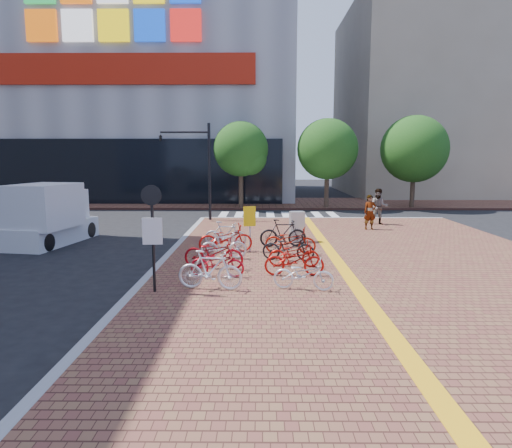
{
  "coord_description": "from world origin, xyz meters",
  "views": [
    {
      "loc": [
        -0.63,
        -14.46,
        3.67
      ],
      "look_at": [
        -0.79,
        1.58,
        1.3
      ],
      "focal_mm": 32.0,
      "sensor_mm": 36.0,
      "label": 1
    }
  ],
  "objects_px": {
    "bike_9": "(288,247)",
    "pedestrian_a": "(370,212)",
    "pedestrian_b": "(379,207)",
    "bike_7": "(294,260)",
    "bike_10": "(290,240)",
    "bike_1": "(217,263)",
    "bike_4": "(226,238)",
    "traffic_light_pole": "(187,154)",
    "bike_0": "(210,270)",
    "bike_6": "(303,274)",
    "bike_11": "(283,233)",
    "box_truck": "(50,215)",
    "bike_8": "(294,254)",
    "yellow_sign": "(250,220)",
    "notice_sign": "(152,225)",
    "bike_3": "(224,245)",
    "bike_2": "(214,253)",
    "utility_box": "(297,227)",
    "bike_5": "(225,234)"
  },
  "relations": [
    {
      "from": "bike_2",
      "to": "pedestrian_a",
      "type": "bearing_deg",
      "value": -29.47
    },
    {
      "from": "bike_0",
      "to": "bike_6",
      "type": "relative_size",
      "value": 1.09
    },
    {
      "from": "bike_8",
      "to": "utility_box",
      "type": "distance_m",
      "value": 4.42
    },
    {
      "from": "bike_5",
      "to": "notice_sign",
      "type": "bearing_deg",
      "value": 175.21
    },
    {
      "from": "bike_8",
      "to": "notice_sign",
      "type": "height_order",
      "value": "notice_sign"
    },
    {
      "from": "bike_2",
      "to": "bike_8",
      "type": "relative_size",
      "value": 1.19
    },
    {
      "from": "utility_box",
      "to": "notice_sign",
      "type": "bearing_deg",
      "value": -120.84
    },
    {
      "from": "bike_1",
      "to": "pedestrian_a",
      "type": "distance_m",
      "value": 11.17
    },
    {
      "from": "yellow_sign",
      "to": "notice_sign",
      "type": "height_order",
      "value": "notice_sign"
    },
    {
      "from": "bike_0",
      "to": "bike_5",
      "type": "bearing_deg",
      "value": 9.67
    },
    {
      "from": "bike_4",
      "to": "traffic_light_pole",
      "type": "distance_m",
      "value": 9.81
    },
    {
      "from": "bike_2",
      "to": "bike_8",
      "type": "distance_m",
      "value": 2.58
    },
    {
      "from": "bike_4",
      "to": "box_truck",
      "type": "xyz_separation_m",
      "value": [
        -7.65,
        2.46,
        0.54
      ]
    },
    {
      "from": "bike_8",
      "to": "yellow_sign",
      "type": "height_order",
      "value": "yellow_sign"
    },
    {
      "from": "traffic_light_pole",
      "to": "box_truck",
      "type": "bearing_deg",
      "value": -127.29
    },
    {
      "from": "bike_4",
      "to": "bike_10",
      "type": "distance_m",
      "value": 2.4
    },
    {
      "from": "bike_8",
      "to": "pedestrian_b",
      "type": "relative_size",
      "value": 0.87
    },
    {
      "from": "bike_0",
      "to": "pedestrian_a",
      "type": "distance_m",
      "value": 12.27
    },
    {
      "from": "bike_0",
      "to": "yellow_sign",
      "type": "xyz_separation_m",
      "value": [
        0.95,
        4.95,
        0.65
      ]
    },
    {
      "from": "bike_1",
      "to": "bike_2",
      "type": "bearing_deg",
      "value": 17.24
    },
    {
      "from": "bike_2",
      "to": "bike_11",
      "type": "height_order",
      "value": "bike_11"
    },
    {
      "from": "bike_10",
      "to": "bike_11",
      "type": "xyz_separation_m",
      "value": [
        -0.2,
        1.27,
        0.06
      ]
    },
    {
      "from": "bike_9",
      "to": "notice_sign",
      "type": "distance_m",
      "value": 5.42
    },
    {
      "from": "bike_2",
      "to": "traffic_light_pole",
      "type": "bearing_deg",
      "value": 23.92
    },
    {
      "from": "bike_3",
      "to": "bike_8",
      "type": "bearing_deg",
      "value": -121.6
    },
    {
      "from": "bike_7",
      "to": "notice_sign",
      "type": "bearing_deg",
      "value": 114.8
    },
    {
      "from": "bike_1",
      "to": "utility_box",
      "type": "bearing_deg",
      "value": -20.64
    },
    {
      "from": "bike_3",
      "to": "yellow_sign",
      "type": "distance_m",
      "value": 1.71
    },
    {
      "from": "pedestrian_b",
      "to": "bike_7",
      "type": "bearing_deg",
      "value": -102.62
    },
    {
      "from": "bike_0",
      "to": "bike_6",
      "type": "bearing_deg",
      "value": -80.68
    },
    {
      "from": "pedestrian_a",
      "to": "yellow_sign",
      "type": "distance_m",
      "value": 7.84
    },
    {
      "from": "bike_4",
      "to": "bike_6",
      "type": "distance_m",
      "value": 5.39
    },
    {
      "from": "bike_8",
      "to": "pedestrian_b",
      "type": "bearing_deg",
      "value": -24.93
    },
    {
      "from": "bike_9",
      "to": "box_truck",
      "type": "distance_m",
      "value": 10.62
    },
    {
      "from": "bike_1",
      "to": "bike_9",
      "type": "distance_m",
      "value": 3.1
    },
    {
      "from": "bike_3",
      "to": "bike_4",
      "type": "xyz_separation_m",
      "value": [
        -0.02,
        1.13,
        0.04
      ]
    },
    {
      "from": "bike_3",
      "to": "box_truck",
      "type": "height_order",
      "value": "box_truck"
    },
    {
      "from": "bike_6",
      "to": "notice_sign",
      "type": "relative_size",
      "value": 0.58
    },
    {
      "from": "notice_sign",
      "to": "bike_10",
      "type": "bearing_deg",
      "value": 51.14
    },
    {
      "from": "bike_5",
      "to": "yellow_sign",
      "type": "xyz_separation_m",
      "value": [
        0.98,
        -0.83,
        0.67
      ]
    },
    {
      "from": "bike_11",
      "to": "bike_3",
      "type": "bearing_deg",
      "value": 132.31
    },
    {
      "from": "bike_1",
      "to": "bike_11",
      "type": "bearing_deg",
      "value": -19.88
    },
    {
      "from": "bike_9",
      "to": "pedestrian_a",
      "type": "height_order",
      "value": "pedestrian_a"
    },
    {
      "from": "bike_10",
      "to": "pedestrian_a",
      "type": "distance_m",
      "value": 7.14
    },
    {
      "from": "bike_3",
      "to": "bike_8",
      "type": "xyz_separation_m",
      "value": [
        2.36,
        -1.08,
        -0.05
      ]
    },
    {
      "from": "pedestrian_b",
      "to": "yellow_sign",
      "type": "height_order",
      "value": "pedestrian_b"
    },
    {
      "from": "bike_4",
      "to": "utility_box",
      "type": "xyz_separation_m",
      "value": [
        2.82,
        2.18,
        0.11
      ]
    },
    {
      "from": "bike_10",
      "to": "traffic_light_pole",
      "type": "height_order",
      "value": "traffic_light_pole"
    },
    {
      "from": "bike_4",
      "to": "bike_7",
      "type": "bearing_deg",
      "value": -157.19
    },
    {
      "from": "bike_1",
      "to": "bike_9",
      "type": "xyz_separation_m",
      "value": [
        2.23,
        2.16,
        0.05
      ]
    }
  ]
}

